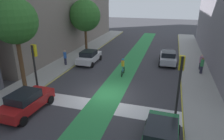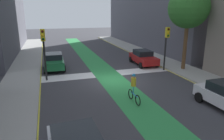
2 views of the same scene
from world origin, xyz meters
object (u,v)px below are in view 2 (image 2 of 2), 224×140
Objects in this scene: street_tree_near at (189,8)px; cyclist_in_lane at (134,87)px; traffic_signal_near_right at (44,45)px; car_red_left_near at (143,57)px; traffic_signal_near_left at (166,41)px; car_green_right_near at (54,61)px.

cyclist_in_lane is at bearing 35.51° from street_tree_near.
cyclist_in_lane is (-5.28, 6.11, -2.03)m from traffic_signal_near_right.
traffic_signal_near_right is at bearing 14.37° from car_red_left_near.
cyclist_in_lane is (4.89, 8.72, 0.17)m from car_red_left_near.
traffic_signal_near_right is 1.02× the size of traffic_signal_near_left.
car_red_left_near is 9.42m from car_green_right_near.
car_green_right_near is 10.76m from cyclist_in_lane.
car_red_left_near is (1.00, -2.77, -2.14)m from traffic_signal_near_left.
car_red_left_near is at bearing -70.21° from traffic_signal_near_left.
traffic_signal_near_right is 1.00× the size of car_red_left_near.
cyclist_in_lane is at bearing 114.54° from car_green_right_near.
car_red_left_near is 1.00× the size of car_green_right_near.
traffic_signal_near_left reaches higher than cyclist_in_lane.
street_tree_near reaches higher than cyclist_in_lane.
car_red_left_near is at bearing -119.28° from cyclist_in_lane.
traffic_signal_near_right reaches higher than cyclist_in_lane.
traffic_signal_near_right is at bearing -2.80° from street_tree_near.
car_green_right_near is at bearing -65.46° from cyclist_in_lane.
traffic_signal_near_right is at bearing 77.53° from car_green_right_near.
car_red_left_near is 9.99m from cyclist_in_lane.
car_green_right_near is (10.35, -3.84, -2.14)m from traffic_signal_near_left.
traffic_signal_near_left is at bearing -134.69° from cyclist_in_lane.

